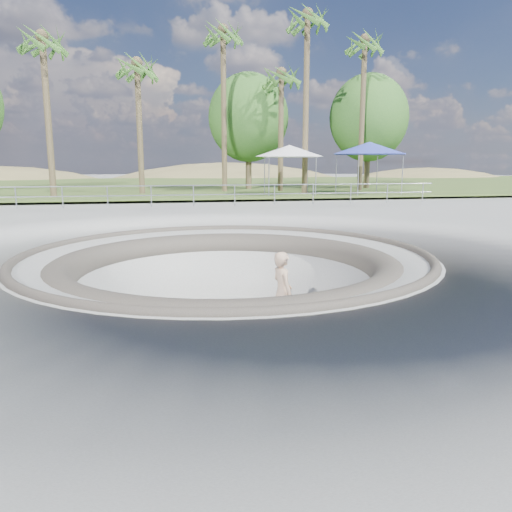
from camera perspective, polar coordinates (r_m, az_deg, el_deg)
The scene contains 17 objects.
ground at distance 12.57m, azimuth -3.46°, elevation 0.20°, with size 180.00×180.00×0.00m, color #A8A9A3.
skate_bowl at distance 13.03m, azimuth -3.37°, elevation -7.74°, with size 14.00×14.00×4.10m.
grass_strip at distance 46.33m, azimuth -8.95°, elevation 8.05°, with size 180.00×36.00×0.12m.
distant_hills at distance 70.25m, azimuth -6.36°, elevation 3.06°, with size 103.20×45.00×28.60m.
safety_railing at distance 24.36m, azimuth -7.15°, elevation 6.88°, with size 25.00×0.06×1.03m.
skateboard at distance 12.33m, azimuth 2.99°, elevation -8.87°, with size 0.75×0.29×0.08m.
skater at distance 12.03m, azimuth 3.03°, elevation -4.27°, with size 0.73×0.48×2.01m, color tan.
canopy_white at distance 31.53m, azimuth 3.84°, elevation 11.87°, with size 5.95×5.95×3.02m.
canopy_blue at distance 32.97m, azimuth 12.82°, elevation 11.92°, with size 6.39×6.39×3.24m.
palm_a at distance 31.85m, azimuth -23.21°, elevation 21.20°, with size 2.60×2.60×9.68m.
palm_b at distance 33.52m, azimuth -13.43°, elevation 19.91°, with size 2.60×2.60×8.91m.
palm_c at distance 35.60m, azimuth -3.79°, elevation 23.41°, with size 2.60×2.60×11.42m.
palm_d at distance 35.62m, azimuth 2.91°, elevation 19.49°, with size 2.60×2.60×8.82m.
palm_e at distance 33.78m, azimuth 5.89°, elevation 24.70°, with size 2.60×2.60×11.81m.
palm_f at distance 37.47m, azimuth 12.32°, elevation 22.13°, with size 2.60×2.60×11.12m.
bushy_tree_mid at distance 38.14m, azimuth -0.87°, elevation 15.51°, with size 5.92×5.38×8.54m.
bushy_tree_right at distance 40.21m, azimuth 12.78°, elevation 15.13°, with size 6.01×5.47×8.67m.
Camera 1 is at (-1.57, -12.26, 2.30)m, focal length 35.00 mm.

